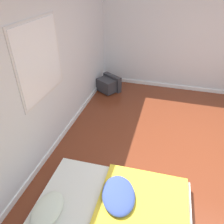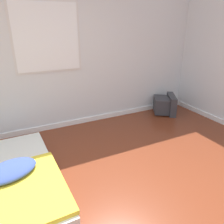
{
  "view_description": "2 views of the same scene",
  "coord_description": "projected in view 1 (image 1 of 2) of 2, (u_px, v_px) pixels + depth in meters",
  "views": [
    {
      "loc": [
        -2.48,
        0.78,
        2.62
      ],
      "look_at": [
        0.68,
        1.67,
        0.44
      ],
      "focal_mm": 35.0,
      "sensor_mm": 36.0,
      "label": 1
    },
    {
      "loc": [
        -0.7,
        -1.15,
        1.76
      ],
      "look_at": [
        0.67,
        1.57,
        0.53
      ],
      "focal_mm": 35.0,
      "sensor_mm": 36.0,
      "label": 2
    }
  ],
  "objects": [
    {
      "name": "ground_plane",
      "position": [
        207.0,
        177.0,
        3.26
      ],
      "size": [
        20.0,
        20.0,
        0.0
      ],
      "primitive_type": "plane",
      "color": "maroon"
    },
    {
      "name": "wall_right",
      "position": [
        211.0,
        39.0,
        4.86
      ],
      "size": [
        0.08,
        7.41,
        2.6
      ],
      "color": "silver",
      "rests_on": "ground_plane"
    },
    {
      "name": "wall_back",
      "position": [
        41.0,
        78.0,
        3.12
      ],
      "size": [
        8.11,
        0.08,
        2.6
      ],
      "color": "silver",
      "rests_on": "ground_plane"
    },
    {
      "name": "crt_tv",
      "position": [
        109.0,
        84.0,
        5.45
      ],
      "size": [
        0.61,
        0.64,
        0.39
      ],
      "color": "#333338",
      "rests_on": "ground_plane"
    },
    {
      "name": "mattress_bed",
      "position": [
        113.0,
        212.0,
        2.68
      ],
      "size": [
        1.38,
        1.93,
        0.29
      ],
      "color": "silver",
      "rests_on": "ground_plane"
    }
  ]
}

